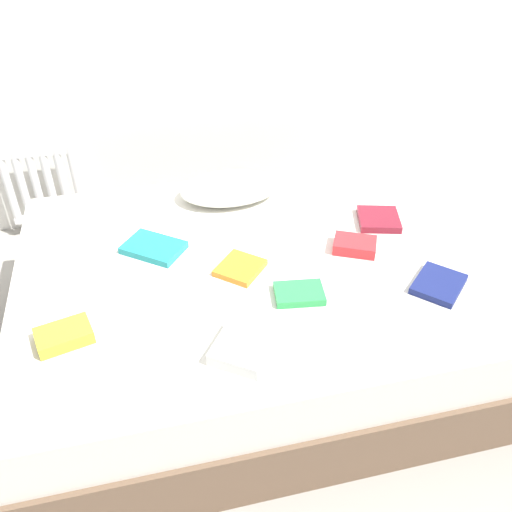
% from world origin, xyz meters
% --- Properties ---
extents(ground_plane, '(8.00, 8.00, 0.00)m').
position_xyz_m(ground_plane, '(0.00, 0.00, 0.00)').
color(ground_plane, '#9E998E').
extents(bed, '(2.00, 1.50, 0.50)m').
position_xyz_m(bed, '(0.00, 0.00, 0.25)').
color(bed, brown).
rests_on(bed, ground).
extents(radiator, '(0.41, 0.04, 0.45)m').
position_xyz_m(radiator, '(-0.98, 1.20, 0.32)').
color(radiator, white).
rests_on(radiator, ground).
extents(pillow, '(0.48, 0.31, 0.11)m').
position_xyz_m(pillow, '(-0.02, 0.52, 0.55)').
color(pillow, white).
rests_on(pillow, bed).
extents(textbook_yellow, '(0.21, 0.16, 0.05)m').
position_xyz_m(textbook_yellow, '(-0.76, -0.30, 0.52)').
color(textbook_yellow, yellow).
rests_on(textbook_yellow, bed).
extents(textbook_green, '(0.20, 0.15, 0.03)m').
position_xyz_m(textbook_green, '(0.09, -0.26, 0.52)').
color(textbook_green, green).
rests_on(textbook_green, bed).
extents(textbook_navy, '(0.26, 0.26, 0.03)m').
position_xyz_m(textbook_navy, '(0.63, -0.34, 0.51)').
color(textbook_navy, navy).
rests_on(textbook_navy, bed).
extents(textbook_red, '(0.21, 0.19, 0.05)m').
position_xyz_m(textbook_red, '(0.41, -0.03, 0.52)').
color(textbook_red, red).
rests_on(textbook_red, bed).
extents(textbook_teal, '(0.29, 0.28, 0.03)m').
position_xyz_m(textbook_teal, '(-0.42, 0.16, 0.51)').
color(textbook_teal, teal).
rests_on(textbook_teal, bed).
extents(textbook_maroon, '(0.22, 0.23, 0.03)m').
position_xyz_m(textbook_maroon, '(0.60, 0.15, 0.52)').
color(textbook_maroon, maroon).
rests_on(textbook_maroon, bed).
extents(textbook_white, '(0.25, 0.26, 0.05)m').
position_xyz_m(textbook_white, '(-0.18, -0.50, 0.52)').
color(textbook_white, white).
rests_on(textbook_white, bed).
extents(textbook_orange, '(0.24, 0.24, 0.03)m').
position_xyz_m(textbook_orange, '(-0.09, -0.06, 0.51)').
color(textbook_orange, orange).
rests_on(textbook_orange, bed).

